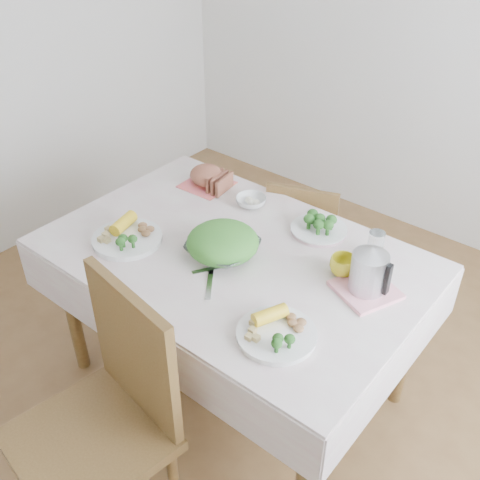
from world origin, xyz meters
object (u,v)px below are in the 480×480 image
Objects in this scene: chair_far at (306,231)px; dinner_plate_right at (277,335)px; electric_kettle at (370,265)px; dining_table at (234,323)px; salad_bowl at (223,249)px; dinner_plate_left at (127,239)px; chair_near at (91,446)px; yellow_mug at (343,266)px.

dinner_plate_right is (0.51, -0.97, 0.31)m from chair_far.
electric_kettle reaches higher than dinner_plate_right.
salad_bowl is (-0.02, -0.04, 0.42)m from dining_table.
chair_far reaches higher than dinner_plate_left.
electric_kettle reaches higher than dinner_plate_left.
chair_near is at bearing -105.95° from electric_kettle.
dinner_plate_left is (-0.38, -0.22, 0.40)m from dining_table.
chair_far is at bearing 132.83° from yellow_mug.
chair_near is 1.09m from yellow_mug.
dinner_plate_left is at bearing -154.96° from yellow_mug.
dining_table is 0.71m from chair_far.
chair_far reaches higher than salad_bowl.
salad_bowl is at bearing 105.00° from chair_near.
dinner_plate_right is at bearing -96.20° from electric_kettle.
electric_kettle is (0.91, 0.34, 0.11)m from dinner_plate_left.
dinner_plate_right is (0.42, -0.27, 0.40)m from dining_table.
dinner_plate_left and dinner_plate_right have the same top height.
chair_near is 1.53m from chair_far.
chair_near is 10.12× the size of yellow_mug.
yellow_mug is (0.50, -0.54, 0.34)m from chair_far.
chair_far is 1.13m from dinner_plate_right.
dining_table is 4.85× the size of dinner_plate_left.
salad_bowl is at bearing -110.92° from dining_table.
dining_table is 1.37× the size of chair_near.
dinner_plate_left is at bearing 175.96° from dinner_plate_right.
dinner_plate_right is at bearing -4.04° from dinner_plate_left.
dinner_plate_left is 0.98m from electric_kettle.
electric_kettle reaches higher than dining_table.
electric_kettle reaches higher than salad_bowl.
chair_near reaches higher than dining_table.
chair_near is 1.27× the size of chair_far.
salad_bowl is at bearing -155.24° from yellow_mug.
yellow_mug is at bearing 90.68° from dinner_plate_right.
dinner_plate_right is 2.67× the size of yellow_mug.
chair_far reaches higher than dinner_plate_right.
dining_table is at bearing -159.41° from yellow_mug.
chair_near is at bearing -122.04° from dinner_plate_right.
yellow_mug reaches higher than dining_table.
chair_far is at bearing 72.09° from dinner_plate_left.
electric_kettle reaches higher than chair_far.
electric_kettle reaches higher than yellow_mug.
salad_bowl reaches higher than dinner_plate_right.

